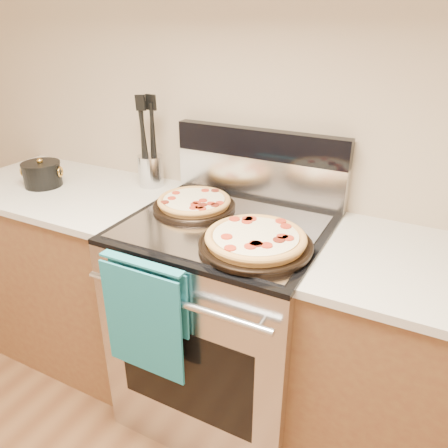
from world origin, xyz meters
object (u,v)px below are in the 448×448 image
at_px(pepperoni_pizza_back, 194,203).
at_px(saucepan, 42,175).
at_px(pepperoni_pizza_front, 256,241).
at_px(range_body, 226,323).
at_px(utensil_crock, 151,171).

height_order(pepperoni_pizza_back, saucepan, saucepan).
distance_m(pepperoni_pizza_back, pepperoni_pizza_front, 0.41).
xyz_separation_m(pepperoni_pizza_back, saucepan, (-0.79, -0.07, 0.01)).
xyz_separation_m(range_body, pepperoni_pizza_back, (-0.18, 0.07, 0.50)).
bearing_deg(utensil_crock, pepperoni_pizza_back, -27.05).
bearing_deg(pepperoni_pizza_back, utensil_crock, 152.95).
distance_m(pepperoni_pizza_front, utensil_crock, 0.79).
distance_m(pepperoni_pizza_back, saucepan, 0.80).
bearing_deg(range_body, pepperoni_pizza_front, -35.84).
xyz_separation_m(pepperoni_pizza_back, utensil_crock, (-0.34, 0.17, 0.03)).
bearing_deg(pepperoni_pizza_back, pepperoni_pizza_front, -28.58).
relative_size(pepperoni_pizza_back, saucepan, 1.95).
relative_size(pepperoni_pizza_front, saucepan, 2.26).
distance_m(range_body, saucepan, 1.10).
bearing_deg(saucepan, utensil_crock, 28.02).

